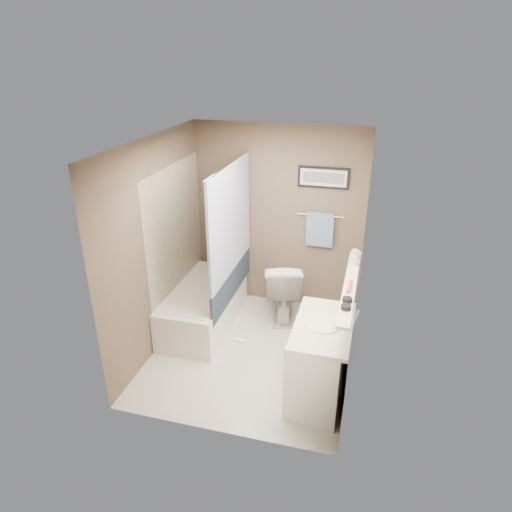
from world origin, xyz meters
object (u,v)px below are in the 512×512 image
(candle_bowl_far, at_px, (347,300))
(hair_brush_front, at_px, (350,286))
(vanity, at_px, (322,363))
(soap_bottle, at_px, (354,258))
(glass_jar, at_px, (355,254))
(candle_bowl_near, at_px, (346,307))
(toilet, at_px, (282,288))
(bathtub, at_px, (204,306))

(candle_bowl_far, xyz_separation_m, hair_brush_front, (0.00, 0.26, 0.00))
(vanity, xyz_separation_m, soap_bottle, (0.19, 0.80, 0.79))
(hair_brush_front, xyz_separation_m, soap_bottle, (0.00, 0.54, 0.05))
(soap_bottle, bearing_deg, glass_jar, 90.00)
(soap_bottle, bearing_deg, candle_bowl_near, -90.00)
(toilet, bearing_deg, candle_bowl_far, 107.92)
(bathtub, bearing_deg, vanity, -31.07)
(candle_bowl_far, height_order, glass_jar, glass_jar)
(candle_bowl_far, xyz_separation_m, glass_jar, (0.00, 0.96, 0.03))
(candle_bowl_far, relative_size, soap_bottle, 0.59)
(hair_brush_front, bearing_deg, candle_bowl_far, -90.00)
(bathtub, height_order, vanity, vanity)
(hair_brush_front, bearing_deg, bathtub, 159.30)
(candle_bowl_near, xyz_separation_m, candle_bowl_far, (0.00, 0.13, 0.00))
(bathtub, xyz_separation_m, candle_bowl_near, (1.79, -1.06, 0.89))
(vanity, relative_size, candle_bowl_near, 10.00)
(toilet, relative_size, candle_bowl_far, 8.99)
(hair_brush_front, relative_size, soap_bottle, 1.44)
(candle_bowl_near, bearing_deg, soap_bottle, 90.00)
(candle_bowl_far, distance_m, soap_bottle, 0.80)
(candle_bowl_near, bearing_deg, candle_bowl_far, 90.00)
(bathtub, relative_size, hair_brush_front, 6.82)
(toilet, distance_m, candle_bowl_far, 1.79)
(candle_bowl_far, bearing_deg, hair_brush_front, 90.00)
(vanity, distance_m, glass_jar, 1.24)
(candle_bowl_far, distance_m, hair_brush_front, 0.26)
(vanity, distance_m, candle_bowl_near, 0.77)
(glass_jar, bearing_deg, bathtub, -179.10)
(bathtub, height_order, soap_bottle, soap_bottle)
(vanity, height_order, candle_bowl_near, candle_bowl_near)
(vanity, xyz_separation_m, candle_bowl_near, (0.19, -0.13, 0.73))
(hair_brush_front, bearing_deg, glass_jar, 90.00)
(bathtub, xyz_separation_m, vanity, (1.60, -0.94, 0.15))
(bathtub, height_order, hair_brush_front, hair_brush_front)
(vanity, xyz_separation_m, glass_jar, (0.19, 0.96, 0.77))
(candle_bowl_near, height_order, soap_bottle, soap_bottle)
(toilet, xyz_separation_m, glass_jar, (0.88, -0.41, 0.76))
(vanity, distance_m, hair_brush_front, 0.80)
(glass_jar, height_order, soap_bottle, soap_bottle)
(toilet, relative_size, candle_bowl_near, 8.99)
(toilet, bearing_deg, bathtub, 11.35)
(vanity, height_order, hair_brush_front, hair_brush_front)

